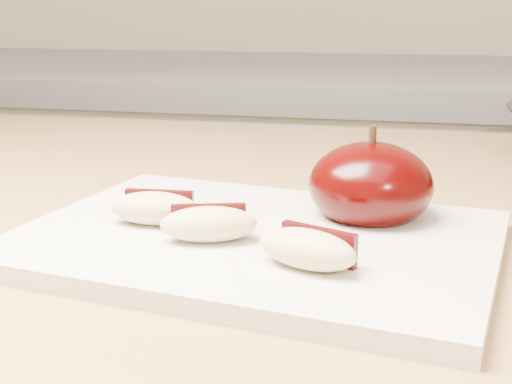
# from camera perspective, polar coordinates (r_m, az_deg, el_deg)

# --- Properties ---
(back_cabinet) EXTENTS (2.40, 0.62, 0.94)m
(back_cabinet) POSITION_cam_1_polar(r_m,az_deg,el_deg) (1.35, 4.16, -10.16)
(back_cabinet) COLOR silver
(back_cabinet) RESTS_ON ground
(cutting_board) EXTENTS (0.31, 0.25, 0.01)m
(cutting_board) POSITION_cam_1_polar(r_m,az_deg,el_deg) (0.43, -0.00, -3.92)
(cutting_board) COLOR beige
(cutting_board) RESTS_ON island_counter
(apple_half) EXTENTS (0.10, 0.10, 0.07)m
(apple_half) POSITION_cam_1_polar(r_m,az_deg,el_deg) (0.46, 9.15, 0.52)
(apple_half) COLOR black
(apple_half) RESTS_ON cutting_board
(apple_wedge_a) EXTENTS (0.06, 0.03, 0.02)m
(apple_wedge_a) POSITION_cam_1_polar(r_m,az_deg,el_deg) (0.45, -8.09, -1.26)
(apple_wedge_a) COLOR #D3BD86
(apple_wedge_a) RESTS_ON cutting_board
(apple_wedge_b) EXTENTS (0.06, 0.04, 0.02)m
(apple_wedge_b) POSITION_cam_1_polar(r_m,az_deg,el_deg) (0.41, -3.80, -2.54)
(apple_wedge_b) COLOR #D3BD86
(apple_wedge_b) RESTS_ON cutting_board
(apple_wedge_c) EXTENTS (0.06, 0.05, 0.02)m
(apple_wedge_c) POSITION_cam_1_polar(r_m,az_deg,el_deg) (0.37, 4.22, -4.53)
(apple_wedge_c) COLOR #D3BD86
(apple_wedge_c) RESTS_ON cutting_board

